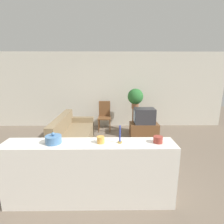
{
  "coord_description": "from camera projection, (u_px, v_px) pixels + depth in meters",
  "views": [
    {
      "loc": [
        0.32,
        -2.99,
        2.05
      ],
      "look_at": [
        0.38,
        2.06,
        0.85
      ],
      "focal_mm": 28.0,
      "sensor_mm": 36.0,
      "label": 1
    }
  ],
  "objects": [
    {
      "name": "wooden_chair",
      "position": [
        104.0,
        115.0,
        6.1
      ],
      "size": [
        0.44,
        0.44,
        1.01
      ],
      "color": "brown",
      "rests_on": "ground_plane"
    },
    {
      "name": "television",
      "position": [
        144.0,
        116.0,
        5.45
      ],
      "size": [
        0.64,
        0.47,
        0.48
      ],
      "color": "#333338",
      "rests_on": "tv_stand"
    },
    {
      "name": "wall_back",
      "position": [
        101.0,
        90.0,
        6.4
      ],
      "size": [
        9.0,
        0.06,
        2.7
      ],
      "color": "beige",
      "rests_on": "ground_plane"
    },
    {
      "name": "foreground_counter",
      "position": [
        90.0,
        173.0,
        2.72
      ],
      "size": [
        2.6,
        0.44,
        1.0
      ],
      "color": "white",
      "rests_on": "ground_plane"
    },
    {
      "name": "couch",
      "position": [
        73.0,
        137.0,
        4.7
      ],
      "size": [
        0.86,
        1.92,
        0.87
      ],
      "color": "#847051",
      "rests_on": "ground_plane"
    },
    {
      "name": "coffee_tin",
      "position": [
        158.0,
        140.0,
        2.6
      ],
      "size": [
        0.14,
        0.14,
        0.1
      ],
      "color": "#99382D",
      "rests_on": "foreground_counter"
    },
    {
      "name": "potted_plant",
      "position": [
        135.0,
        97.0,
        5.82
      ],
      "size": [
        0.52,
        0.52,
        0.66
      ],
      "color": "#8E5B3D",
      "rests_on": "plant_stand"
    },
    {
      "name": "candlestick",
      "position": [
        120.0,
        137.0,
        2.59
      ],
      "size": [
        0.07,
        0.07,
        0.27
      ],
      "color": "#B7933D",
      "rests_on": "foreground_counter"
    },
    {
      "name": "tv_stand",
      "position": [
        144.0,
        130.0,
        5.56
      ],
      "size": [
        0.88,
        0.5,
        0.43
      ],
      "color": "brown",
      "rests_on": "ground_plane"
    },
    {
      "name": "candle_jar",
      "position": [
        101.0,
        140.0,
        2.59
      ],
      "size": [
        0.11,
        0.11,
        0.1
      ],
      "color": "gold",
      "rests_on": "foreground_counter"
    },
    {
      "name": "plant_stand",
      "position": [
        135.0,
        120.0,
        6.01
      ],
      "size": [
        0.18,
        0.18,
        0.81
      ],
      "color": "brown",
      "rests_on": "ground_plane"
    },
    {
      "name": "decorative_bowl",
      "position": [
        53.0,
        139.0,
        2.58
      ],
      "size": [
        0.24,
        0.24,
        0.17
      ],
      "color": "#4C7AAD",
      "rests_on": "foreground_counter"
    },
    {
      "name": "ground_plane",
      "position": [
        94.0,
        179.0,
        3.38
      ],
      "size": [
        14.0,
        14.0,
        0.0
      ],
      "primitive_type": "plane",
      "color": "#756656"
    }
  ]
}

